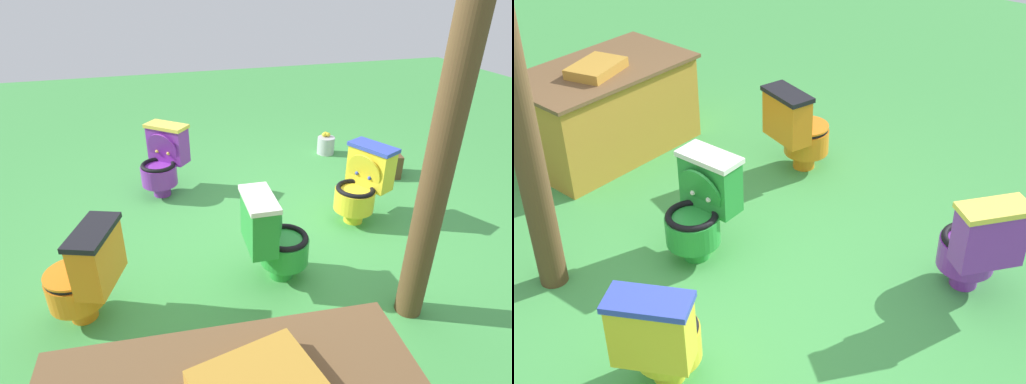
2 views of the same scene
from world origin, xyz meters
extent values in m
plane|color=#429947|center=(0.00, 0.00, 0.00)|extent=(14.00, 14.00, 0.00)
cylinder|color=green|center=(0.18, 0.63, 0.07)|extent=(0.19, 0.19, 0.14)
cylinder|color=green|center=(0.16, 0.63, 0.24)|extent=(0.39, 0.39, 0.20)
torus|color=black|center=(0.16, 0.63, 0.35)|extent=(0.37, 0.37, 0.04)
cylinder|color=white|center=(0.16, 0.63, 0.30)|extent=(0.25, 0.25, 0.01)
cube|color=green|center=(0.36, 0.62, 0.51)|extent=(0.21, 0.42, 0.37)
cube|color=white|center=(0.36, 0.62, 0.71)|extent=(0.23, 0.44, 0.04)
cube|color=#8CE0E5|center=(0.26, 0.63, 0.56)|extent=(0.01, 0.11, 0.08)
cylinder|color=green|center=(0.26, 0.63, 0.49)|extent=(0.11, 0.35, 0.35)
sphere|color=white|center=(0.25, 0.56, 0.46)|extent=(0.04, 0.04, 0.04)
sphere|color=white|center=(0.26, 0.70, 0.46)|extent=(0.04, 0.04, 0.04)
cylinder|color=yellow|center=(-0.75, 0.05, 0.07)|extent=(0.24, 0.24, 0.14)
cylinder|color=yellow|center=(-0.73, 0.06, 0.24)|extent=(0.49, 0.49, 0.20)
torus|color=black|center=(-0.73, 0.06, 0.35)|extent=(0.47, 0.47, 0.04)
cylinder|color=#3347B2|center=(-0.73, 0.06, 0.30)|extent=(0.32, 0.32, 0.01)
cube|color=yellow|center=(-0.91, -0.02, 0.51)|extent=(0.34, 0.45, 0.37)
cube|color=#3347B2|center=(-0.91, -0.02, 0.71)|extent=(0.38, 0.48, 0.04)
cube|color=#8CE0E5|center=(-0.82, 0.02, 0.56)|extent=(0.05, 0.10, 0.08)
cylinder|color=yellow|center=(-0.82, 0.02, 0.49)|extent=(0.23, 0.36, 0.35)
sphere|color=#3347B2|center=(-0.84, 0.08, 0.46)|extent=(0.04, 0.04, 0.04)
sphere|color=#3347B2|center=(-0.78, -0.04, 0.46)|extent=(0.04, 0.04, 0.04)
cylinder|color=purple|center=(0.96, -0.99, 0.07)|extent=(0.25, 0.25, 0.14)
cylinder|color=purple|center=(0.97, -0.98, 0.24)|extent=(0.52, 0.52, 0.20)
torus|color=black|center=(0.97, -0.98, 0.35)|extent=(0.50, 0.50, 0.04)
cylinder|color=#EACC4C|center=(0.97, -0.98, 0.30)|extent=(0.34, 0.34, 0.01)
cube|color=purple|center=(0.84, -1.13, 0.51)|extent=(0.43, 0.41, 0.37)
cube|color=#EACC4C|center=(0.84, -1.13, 0.71)|extent=(0.47, 0.45, 0.04)
cube|color=#8CE0E5|center=(0.90, -1.05, 0.56)|extent=(0.09, 0.08, 0.08)
cylinder|color=purple|center=(0.90, -1.05, 0.49)|extent=(0.32, 0.30, 0.35)
sphere|color=#EACC4C|center=(0.85, -1.00, 0.46)|extent=(0.04, 0.04, 0.04)
sphere|color=#EACC4C|center=(0.96, -1.10, 0.46)|extent=(0.04, 0.04, 0.04)
cylinder|color=orange|center=(1.63, 0.68, 0.07)|extent=(0.23, 0.23, 0.14)
cylinder|color=orange|center=(1.65, 0.67, 0.24)|extent=(0.48, 0.48, 0.20)
torus|color=black|center=(1.65, 0.67, 0.35)|extent=(0.46, 0.46, 0.04)
cylinder|color=black|center=(1.65, 0.67, 0.30)|extent=(0.31, 0.31, 0.01)
cube|color=orange|center=(1.46, 0.74, 0.51)|extent=(0.32, 0.45, 0.37)
cube|color=black|center=(1.46, 0.74, 0.71)|extent=(0.35, 0.48, 0.04)
cube|color=#8CE0E5|center=(1.56, 0.70, 0.56)|extent=(0.05, 0.11, 0.08)
cylinder|color=orange|center=(1.65, 0.67, 0.37)|extent=(0.46, 0.46, 0.02)
sphere|color=black|center=(1.59, 0.77, 0.46)|extent=(0.04, 0.04, 0.04)
sphere|color=black|center=(1.54, 0.64, 0.46)|extent=(0.04, 0.04, 0.04)
cylinder|color=brown|center=(-0.55, 1.23, 1.13)|extent=(0.18, 0.18, 2.25)
cube|color=brown|center=(-1.57, -0.79, 0.14)|extent=(0.40, 0.39, 0.27)
cylinder|color=#B7B7BF|center=(-1.19, -1.56, 0.11)|extent=(0.22, 0.22, 0.22)
ellipsoid|color=yellow|center=(-1.17, -1.59, 0.25)|extent=(0.07, 0.05, 0.05)
ellipsoid|color=yellow|center=(-1.21, -1.58, 0.25)|extent=(0.07, 0.05, 0.05)
ellipsoid|color=yellow|center=(-1.20, -1.62, 0.25)|extent=(0.07, 0.05, 0.05)
camera|label=1|loc=(1.10, 3.10, 2.13)|focal=29.60mm
camera|label=2|loc=(-2.68, -1.98, 3.00)|focal=49.24mm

